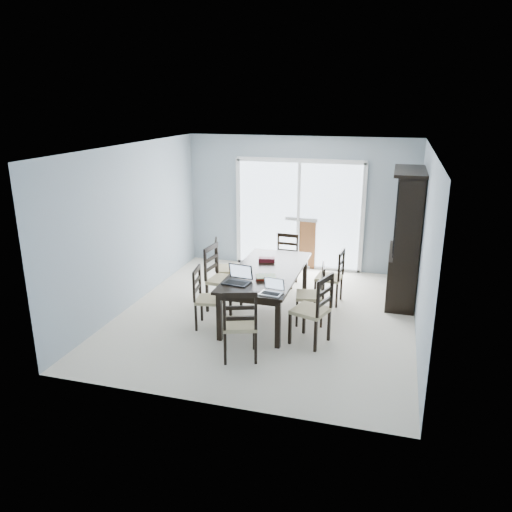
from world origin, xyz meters
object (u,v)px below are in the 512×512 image
Objects in this scene: chair_end_near at (240,318)px; laptop_silver at (271,291)px; chair_left_near at (204,291)px; chair_right_near at (317,303)px; cell_phone at (248,293)px; hot_tub at (283,230)px; laptop_dark at (236,279)px; chair_end_far at (286,254)px; china_hutch at (405,239)px; chair_left_far at (223,261)px; chair_right_mid at (316,288)px; chair_right_far at (335,271)px; dining_table at (267,275)px; chair_left_mid at (218,271)px; game_box at (267,260)px.

laptop_silver is at bearing 44.10° from chair_end_near.
chair_left_near is 1.70m from chair_right_near.
cell_phone is 4.42m from hot_tub.
chair_end_far is at bearing 90.82° from laptop_dark.
chair_left_near is (-2.81, -1.88, -0.51)m from china_hutch.
chair_end_far is (0.92, 0.85, -0.04)m from chair_left_far.
chair_end_far is at bearing 16.88° from chair_right_mid.
chair_right_far is (1.90, 0.14, -0.04)m from chair_left_far.
hot_tub is at bearing 152.47° from chair_left_far.
dining_table is at bearing 115.60° from laptop_silver.
chair_right_far is at bearing 118.53° from chair_left_mid.
dining_table is at bearing 76.12° from chair_right_mid.
china_hutch is 3.01m from laptop_dark.
laptop_dark is 1.53× the size of game_box.
chair_left_far is at bearing 154.21° from cell_phone.
china_hutch reaches higher than chair_left_mid.
chair_left_near is 0.71m from chair_left_mid.
laptop_dark is 0.42m from cell_phone.
chair_right_mid is at bearing 173.18° from chair_right_far.
laptop_silver is at bearing 54.35° from chair_left_mid.
laptop_dark is at bearing 105.09° from chair_right_near.
laptop_dark is 1.23× the size of laptop_silver.
china_hutch is 5.57× the size of laptop_dark.
game_box is at bearing 75.14° from chair_end_near.
chair_left_far is at bearing 45.88° from chair_end_far.
chair_left_mid reaches higher than cell_phone.
chair_right_far is at bearing -22.10° from chair_right_mid.
chair_end_near is 2.98m from chair_end_far.
dining_table is 2.07× the size of chair_end_far.
game_box is (-0.08, -1.09, 0.22)m from chair_end_far.
chair_right_near is 0.65m from laptop_silver.
chair_right_far reaches higher than laptop_dark.
chair_left_far is 2.89× the size of laptop_dark.
laptop_dark is 0.18× the size of hot_tub.
china_hutch is 1.82× the size of chair_left_mid.
laptop_silver is 1.24× the size of game_box.
cell_phone is (0.82, -1.07, 0.12)m from chair_left_mid.
game_box is at bearing 55.56° from chair_left_far.
chair_left_far is at bearing 145.61° from dining_table.
chair_right_mid is 1.01× the size of chair_end_far.
laptop_silver is (-0.64, -1.74, 0.24)m from chair_right_far.
chair_right_near reaches higher than chair_right_far.
chair_right_mid is at bearing -27.39° from game_box.
laptop_dark is at bearing 75.96° from chair_left_near.
dining_table is 1.51m from chair_end_far.
chair_end_near is at bearing -85.66° from game_box.
chair_right_near reaches higher than chair_end_far.
dining_table is 0.44m from game_box.
chair_right_mid is at bearing 92.13° from chair_left_mid.
chair_left_near is at bearing 171.70° from laptop_silver.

